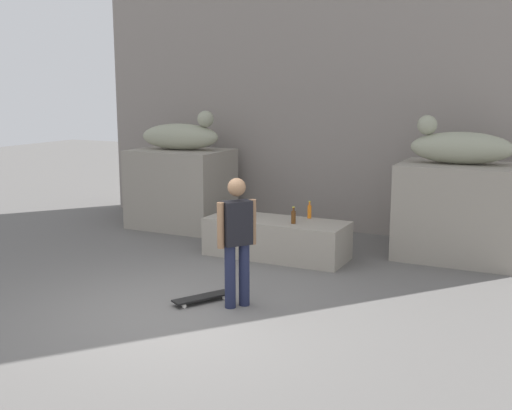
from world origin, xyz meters
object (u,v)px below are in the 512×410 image
(skater, at_px, (237,237))
(bottle_orange, at_px, (309,211))
(statue_reclining_right, at_px, (459,146))
(skateboard, at_px, (202,297))
(statue_reclining_left, at_px, (182,136))
(bottle_brown, at_px, (293,217))

(skater, xyz_separation_m, bottle_orange, (-0.10, 2.76, -0.17))
(statue_reclining_right, relative_size, skateboard, 2.07)
(statue_reclining_left, distance_m, skater, 4.95)
(statue_reclining_left, height_order, statue_reclining_right, same)
(statue_reclining_right, bearing_deg, statue_reclining_left, -5.51)
(bottle_orange, bearing_deg, statue_reclining_left, 163.54)
(bottle_orange, xyz_separation_m, bottle_brown, (-0.08, -0.50, -0.01))
(statue_reclining_left, bearing_deg, skateboard, -63.40)
(statue_reclining_left, bearing_deg, statue_reclining_right, -9.25)
(statue_reclining_left, bearing_deg, bottle_brown, -34.25)
(statue_reclining_right, xyz_separation_m, skater, (-2.11, -3.66, -0.92))
(bottle_orange, bearing_deg, skater, -87.94)
(skater, bearing_deg, statue_reclining_left, 76.79)
(statue_reclining_right, height_order, bottle_orange, statue_reclining_right)
(statue_reclining_right, relative_size, bottle_orange, 5.67)
(statue_reclining_right, bearing_deg, skater, 54.70)
(statue_reclining_left, relative_size, bottle_brown, 6.10)
(skater, relative_size, skateboard, 2.10)
(skateboard, bearing_deg, statue_reclining_left, 65.42)
(skateboard, distance_m, bottle_orange, 2.94)
(bottle_orange, bearing_deg, statue_reclining_right, 22.26)
(skateboard, bearing_deg, bottle_brown, 22.08)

